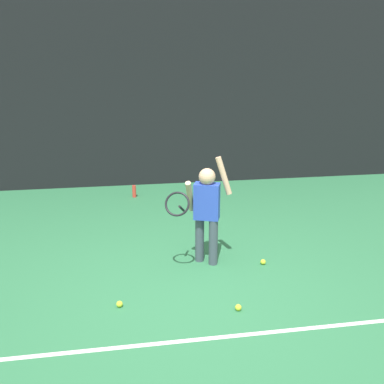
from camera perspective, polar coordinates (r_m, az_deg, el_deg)
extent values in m
plane|color=#2D7247|center=(4.75, 0.19, -13.38)|extent=(20.00, 20.00, 0.00)
cube|color=white|center=(4.10, 2.10, -18.94)|extent=(9.00, 0.05, 0.00)
cube|color=black|center=(8.45, -4.76, 12.92)|extent=(13.34, 0.08, 3.58)
cylinder|color=slate|center=(8.50, -4.81, 13.45)|extent=(0.09, 0.09, 3.73)
cylinder|color=slate|center=(9.34, 16.11, 13.20)|extent=(0.09, 0.09, 3.73)
cylinder|color=#3F4C59|center=(5.33, 1.02, -6.30)|extent=(0.11, 0.11, 0.58)
cylinder|color=#3F4C59|center=(5.25, 2.85, -6.70)|extent=(0.11, 0.11, 0.58)
cube|color=blue|center=(5.11, 1.99, -1.25)|extent=(0.34, 0.26, 0.44)
sphere|color=tan|center=(5.02, 2.02, 2.05)|extent=(0.20, 0.20, 0.20)
cylinder|color=tan|center=(5.01, 4.25, 2.17)|extent=(0.22, 0.14, 0.46)
cylinder|color=tan|center=(5.06, -0.28, -0.60)|extent=(0.16, 0.29, 0.43)
cylinder|color=black|center=(5.00, -1.40, -2.22)|extent=(0.11, 0.23, 0.15)
torus|color=black|center=(4.76, -1.98, -1.60)|extent=(0.32, 0.25, 0.26)
cylinder|color=#D83F33|center=(7.91, -7.71, 0.09)|extent=(0.07, 0.07, 0.22)
sphere|color=#CCE033|center=(5.41, 9.46, -9.18)|extent=(0.07, 0.07, 0.07)
sphere|color=#CCE033|center=(4.48, 6.19, -15.06)|extent=(0.07, 0.07, 0.07)
sphere|color=#CCE033|center=(4.57, -9.64, -14.51)|extent=(0.07, 0.07, 0.07)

